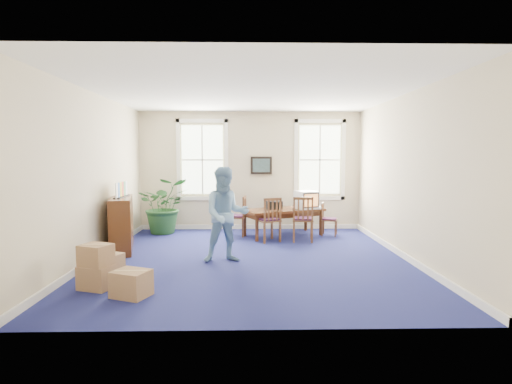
{
  "coord_description": "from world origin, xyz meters",
  "views": [
    {
      "loc": [
        -0.08,
        -7.66,
        1.97
      ],
      "look_at": [
        0.1,
        0.6,
        1.25
      ],
      "focal_mm": 28.0,
      "sensor_mm": 36.0,
      "label": 1
    }
  ],
  "objects_px": {
    "man": "(226,215)",
    "potted_plant": "(165,206)",
    "crt_tv": "(306,200)",
    "chair_near_left": "(268,219)",
    "cardboard_boxes": "(110,264)",
    "credenza": "(122,223)",
    "conference_table": "(283,222)"
  },
  "relations": [
    {
      "from": "man",
      "to": "potted_plant",
      "type": "relative_size",
      "value": 1.25
    },
    {
      "from": "potted_plant",
      "to": "crt_tv",
      "type": "bearing_deg",
      "value": -5.72
    },
    {
      "from": "potted_plant",
      "to": "man",
      "type": "bearing_deg",
      "value": -58.78
    },
    {
      "from": "chair_near_left",
      "to": "cardboard_boxes",
      "type": "xyz_separation_m",
      "value": [
        -2.58,
        -3.23,
        -0.17
      ]
    },
    {
      "from": "credenza",
      "to": "cardboard_boxes",
      "type": "distance_m",
      "value": 2.5
    },
    {
      "from": "chair_near_left",
      "to": "potted_plant",
      "type": "relative_size",
      "value": 0.73
    },
    {
      "from": "potted_plant",
      "to": "cardboard_boxes",
      "type": "bearing_deg",
      "value": -89.25
    },
    {
      "from": "credenza",
      "to": "potted_plant",
      "type": "xyz_separation_m",
      "value": [
        0.52,
        1.9,
        0.14
      ]
    },
    {
      "from": "credenza",
      "to": "man",
      "type": "bearing_deg",
      "value": -37.83
    },
    {
      "from": "conference_table",
      "to": "crt_tv",
      "type": "relative_size",
      "value": 3.73
    },
    {
      "from": "crt_tv",
      "to": "chair_near_left",
      "type": "bearing_deg",
      "value": -166.28
    },
    {
      "from": "chair_near_left",
      "to": "man",
      "type": "height_order",
      "value": "man"
    },
    {
      "from": "conference_table",
      "to": "man",
      "type": "xyz_separation_m",
      "value": [
        -1.29,
        -2.48,
        0.56
      ]
    },
    {
      "from": "chair_near_left",
      "to": "potted_plant",
      "type": "height_order",
      "value": "potted_plant"
    },
    {
      "from": "chair_near_left",
      "to": "cardboard_boxes",
      "type": "height_order",
      "value": "chair_near_left"
    },
    {
      "from": "conference_table",
      "to": "potted_plant",
      "type": "relative_size",
      "value": 1.38
    },
    {
      "from": "man",
      "to": "crt_tv",
      "type": "bearing_deg",
      "value": 43.73
    },
    {
      "from": "crt_tv",
      "to": "cardboard_boxes",
      "type": "distance_m",
      "value": 5.36
    },
    {
      "from": "potted_plant",
      "to": "cardboard_boxes",
      "type": "xyz_separation_m",
      "value": [
        0.06,
        -4.32,
        -0.37
      ]
    },
    {
      "from": "conference_table",
      "to": "chair_near_left",
      "type": "distance_m",
      "value": 0.81
    },
    {
      "from": "crt_tv",
      "to": "man",
      "type": "distance_m",
      "value": 3.15
    },
    {
      "from": "man",
      "to": "credenza",
      "type": "xyz_separation_m",
      "value": [
        -2.27,
        0.99,
        -0.32
      ]
    },
    {
      "from": "crt_tv",
      "to": "chair_near_left",
      "type": "xyz_separation_m",
      "value": [
        -0.99,
        -0.72,
        -0.38
      ]
    },
    {
      "from": "chair_near_left",
      "to": "potted_plant",
      "type": "bearing_deg",
      "value": -46.78
    },
    {
      "from": "conference_table",
      "to": "credenza",
      "type": "relative_size",
      "value": 1.35
    },
    {
      "from": "conference_table",
      "to": "crt_tv",
      "type": "bearing_deg",
      "value": -19.62
    },
    {
      "from": "crt_tv",
      "to": "conference_table",
      "type": "bearing_deg",
      "value": 162.09
    },
    {
      "from": "chair_near_left",
      "to": "crt_tv",
      "type": "bearing_deg",
      "value": -168.36
    },
    {
      "from": "potted_plant",
      "to": "cardboard_boxes",
      "type": "relative_size",
      "value": 1.16
    },
    {
      "from": "crt_tv",
      "to": "credenza",
      "type": "distance_m",
      "value": 4.44
    },
    {
      "from": "conference_table",
      "to": "crt_tv",
      "type": "distance_m",
      "value": 0.81
    },
    {
      "from": "credenza",
      "to": "potted_plant",
      "type": "bearing_deg",
      "value": 60.46
    }
  ]
}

